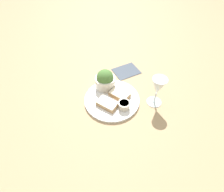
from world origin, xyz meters
name	(u,v)px	position (x,y,z in m)	size (l,w,h in m)	color
ground_plane	(112,100)	(0.00, 0.00, 0.00)	(4.00, 4.00, 0.00)	tan
dinner_plate	(112,99)	(0.00, 0.00, 0.01)	(0.28, 0.28, 0.01)	white
salad_bowl	(105,80)	(0.04, -0.09, 0.06)	(0.11, 0.11, 0.11)	silver
sauce_ramekin	(124,105)	(-0.06, 0.05, 0.03)	(0.06, 0.06, 0.04)	beige
cheese_toast_near	(120,94)	(-0.04, -0.02, 0.03)	(0.12, 0.11, 0.03)	tan
cheese_toast_far	(107,104)	(0.02, 0.05, 0.03)	(0.12, 0.10, 0.03)	tan
wine_glass	(158,87)	(-0.22, -0.01, 0.11)	(0.08, 0.08, 0.16)	silver
napkin	(126,71)	(-0.07, -0.24, 0.00)	(0.19, 0.18, 0.01)	#4C5666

